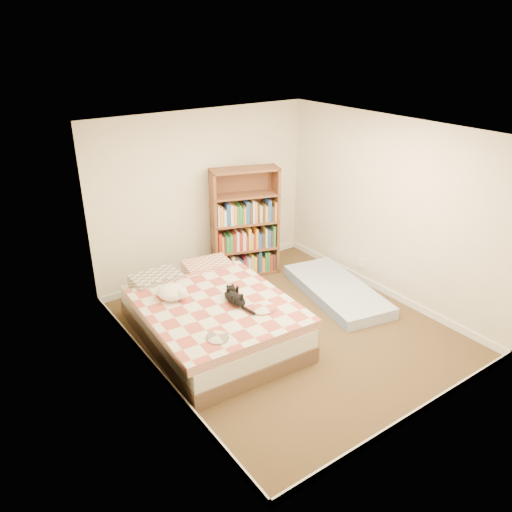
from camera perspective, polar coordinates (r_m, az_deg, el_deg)
room at (r=5.90m, az=3.77°, el=1.52°), size 3.51×4.01×2.51m
bed at (r=6.21m, az=-5.22°, el=-6.86°), size 1.74×2.32×0.60m
bookshelf at (r=7.63m, az=-1.35°, el=2.21°), size 1.11×0.64×1.67m
floor_mattress at (r=7.25m, az=9.21°, el=-3.91°), size 1.14×1.90×0.16m
black_cat at (r=5.93m, az=-2.57°, el=-4.74°), size 0.29×0.64×0.14m
white_dog at (r=6.07m, az=-9.51°, el=-4.07°), size 0.41×0.44×0.18m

